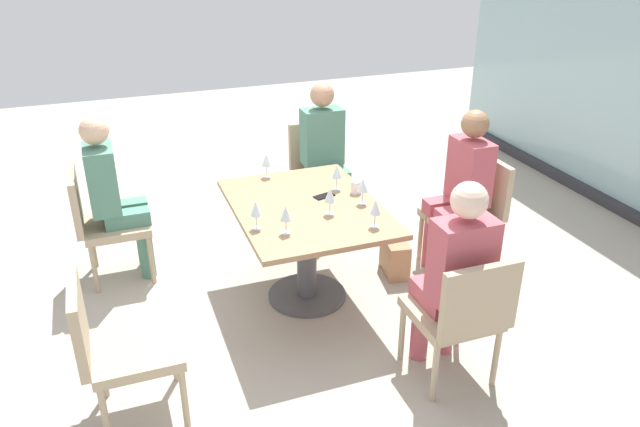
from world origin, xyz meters
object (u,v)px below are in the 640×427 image
at_px(dining_table_main, 306,228).
at_px(wine_glass_3, 337,172).
at_px(chair_far_left, 320,168).
at_px(chair_front_left, 101,218).
at_px(chair_far_right, 462,311).
at_px(wine_glass_2, 286,214).
at_px(person_near_window, 461,185).
at_px(wine_glass_6, 266,160).
at_px(handbag_0, 282,225).
at_px(chair_near_window, 471,208).
at_px(cell_phone_on_table, 324,196).
at_px(person_far_right, 455,271).
at_px(wine_glass_4, 363,186).
at_px(wine_glass_5, 330,196).
at_px(wine_glass_0, 256,209).
at_px(wine_glass_1, 375,208).
at_px(person_front_left, 113,191).
at_px(coffee_cup, 356,187).
at_px(handbag_1, 395,257).

bearing_deg(dining_table_main, wine_glass_3, 121.53).
distance_m(dining_table_main, chair_far_left, 1.27).
distance_m(chair_front_left, chair_far_right, 2.66).
bearing_deg(wine_glass_3, wine_glass_2, -46.02).
bearing_deg(person_near_window, wine_glass_6, -113.26).
relative_size(chair_far_left, handbag_0, 2.90).
bearing_deg(chair_far_right, chair_near_window, 145.35).
height_order(wine_glass_6, cell_phone_on_table, wine_glass_6).
bearing_deg(person_far_right, dining_table_main, -153.38).
height_order(chair_front_left, chair_far_right, same).
distance_m(chair_far_left, person_far_right, 2.20).
height_order(wine_glass_4, cell_phone_on_table, wine_glass_4).
bearing_deg(wine_glass_5, handbag_0, -179.23).
distance_m(wine_glass_0, wine_glass_1, 0.74).
relative_size(chair_near_window, chair_far_right, 1.00).
height_order(chair_front_left, wine_glass_3, wine_glass_3).
relative_size(chair_far_right, wine_glass_6, 4.70).
relative_size(chair_far_left, person_far_right, 0.69).
bearing_deg(person_front_left, wine_glass_0, 39.30).
relative_size(person_far_right, wine_glass_0, 6.81).
xyz_separation_m(dining_table_main, wine_glass_4, (0.11, 0.36, 0.31)).
bearing_deg(chair_far_left, wine_glass_4, -7.13).
xyz_separation_m(wine_glass_0, wine_glass_3, (-0.40, 0.69, 0.00)).
xyz_separation_m(chair_far_right, wine_glass_5, (-0.97, -0.42, 0.37)).
bearing_deg(person_far_right, wine_glass_6, -158.47).
bearing_deg(wine_glass_3, chair_far_right, 9.87).
height_order(chair_front_left, wine_glass_4, wine_glass_4).
distance_m(dining_table_main, coffee_cup, 0.46).
relative_size(wine_glass_3, wine_glass_5, 1.00).
bearing_deg(wine_glass_0, chair_far_left, 146.03).
height_order(person_far_right, wine_glass_0, person_far_right).
bearing_deg(wine_glass_2, wine_glass_6, 171.64).
bearing_deg(chair_near_window, chair_far_left, -145.35).
distance_m(wine_glass_3, wine_glass_6, 0.56).
bearing_deg(wine_glass_6, coffee_cup, 45.73).
relative_size(wine_glass_0, wine_glass_4, 1.00).
bearing_deg(wine_glass_2, person_far_right, 47.59).
xyz_separation_m(chair_far_left, person_front_left, (0.38, -1.73, 0.20)).
bearing_deg(person_front_left, coffee_cup, 66.45).
xyz_separation_m(wine_glass_0, wine_glass_1, (0.23, 0.70, 0.00)).
relative_size(wine_glass_1, wine_glass_3, 1.00).
xyz_separation_m(person_near_window, coffee_cup, (-0.07, -0.81, 0.08)).
distance_m(dining_table_main, chair_near_window, 1.32).
bearing_deg(chair_far_right, person_far_right, -180.00).
xyz_separation_m(wine_glass_4, handbag_1, (-0.19, 0.37, -0.72)).
bearing_deg(person_far_right, chair_front_left, -134.58).
bearing_deg(person_near_window, handbag_0, -128.51).
xyz_separation_m(chair_far_right, cell_phone_on_table, (-1.24, -0.36, 0.24)).
bearing_deg(wine_glass_6, dining_table_main, 11.24).
bearing_deg(coffee_cup, handbag_0, -159.35).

